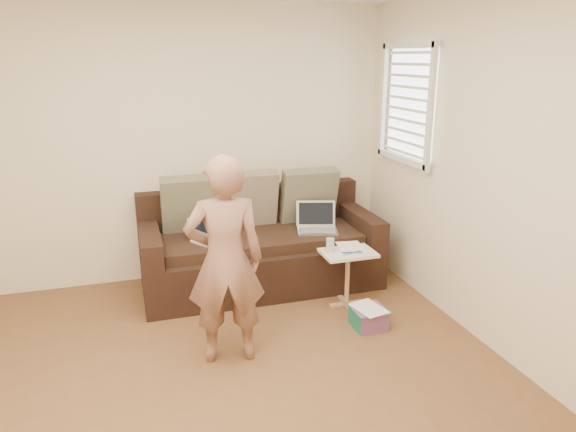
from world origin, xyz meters
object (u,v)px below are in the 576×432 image
object	(u,v)px
person	(225,261)
side_table	(347,278)
drinking_glass	(330,245)
sofa	(260,242)
laptop_silver	(318,232)
striped_box	(368,317)
laptop_white	(211,240)

from	to	relation	value
person	side_table	distance (m)	1.38
person	side_table	world-z (taller)	person
side_table	drinking_glass	bearing A→B (deg)	164.38
sofa	laptop_silver	size ratio (longest dim) A/B	5.88
sofa	striped_box	bearing A→B (deg)	-60.18
person	drinking_glass	distance (m)	1.18
laptop_silver	laptop_white	size ratio (longest dim) A/B	1.24
side_table	laptop_white	bearing A→B (deg)	151.84
laptop_white	sofa	bearing A→B (deg)	-25.84
laptop_silver	person	distance (m)	1.53
sofa	side_table	size ratio (longest dim) A/B	4.40
side_table	striped_box	xyz separation A→B (m)	(0.01, -0.43, -0.17)
laptop_silver	side_table	bearing A→B (deg)	-64.55
laptop_white	side_table	xyz separation A→B (m)	(1.09, -0.58, -0.27)
side_table	drinking_glass	distance (m)	0.35
sofa	side_table	distance (m)	0.91
laptop_white	drinking_glass	distance (m)	1.09
person	drinking_glass	bearing A→B (deg)	-143.77
laptop_white	side_table	distance (m)	1.27
laptop_white	person	world-z (taller)	person
sofa	laptop_white	xyz separation A→B (m)	(-0.48, -0.07, 0.10)
laptop_white	striped_box	world-z (taller)	laptop_white
laptop_silver	laptop_white	distance (m)	1.01
laptop_silver	drinking_glass	xyz separation A→B (m)	(-0.07, -0.48, 0.04)
person	striped_box	xyz separation A→B (m)	(1.17, 0.10, -0.67)
laptop_white	striped_box	xyz separation A→B (m)	(1.10, -1.01, -0.44)
sofa	laptop_silver	xyz separation A→B (m)	(0.53, -0.13, 0.10)
sofa	laptop_white	bearing A→B (deg)	-171.90
sofa	person	bearing A→B (deg)	-115.05
drinking_glass	laptop_silver	bearing A→B (deg)	82.23
laptop_white	drinking_glass	bearing A→B (deg)	-63.91
side_table	striped_box	bearing A→B (deg)	-89.05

